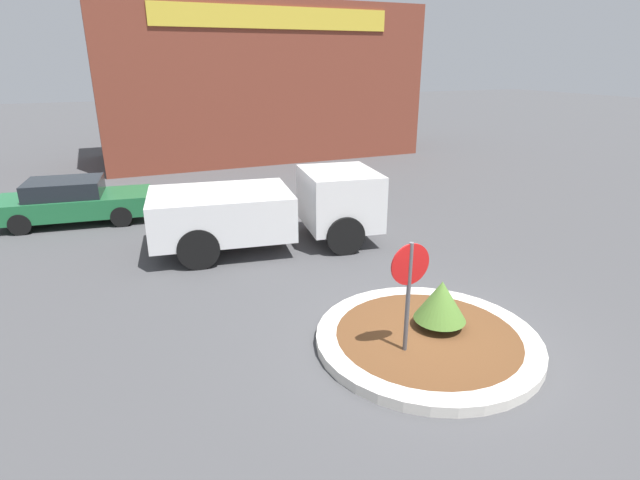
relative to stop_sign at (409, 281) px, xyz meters
name	(u,v)px	position (x,y,z in m)	size (l,w,h in m)	color
ground_plane	(427,344)	(0.61, 0.23, -1.41)	(120.00, 120.00, 0.00)	#474749
traffic_island	(427,339)	(0.61, 0.23, -1.32)	(3.84, 3.84, 0.18)	beige
stop_sign	(409,281)	(0.00, 0.00, 0.00)	(0.68, 0.07, 2.04)	#4C4C51
island_shrub	(441,300)	(0.96, 0.39, -0.71)	(0.91, 0.91, 0.87)	brown
utility_truck	(270,208)	(-0.30, 5.95, -0.38)	(6.06, 3.14, 1.90)	silver
storefront_building	(258,82)	(3.51, 19.04, 2.16)	(15.09, 6.07, 7.12)	brown
parked_sedan_green	(73,201)	(-5.08, 10.26, -0.74)	(4.50, 2.33, 1.31)	#1E6638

